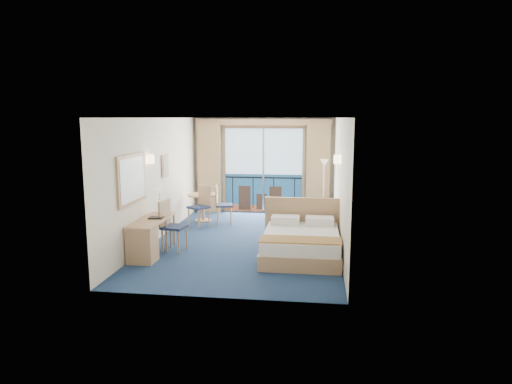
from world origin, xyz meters
The scene contains 22 objects.
floor centered at (0.00, 0.00, 0.00)m, with size 6.50×6.50×0.00m, color navy.
room_walls centered at (0.00, 0.00, 1.78)m, with size 4.04×6.54×2.72m.
balcony_door centered at (-0.01, 3.22, 1.14)m, with size 2.36×0.03×2.52m.
curtain_left centered at (-1.55, 3.07, 1.28)m, with size 0.65×0.22×2.55m, color tan.
curtain_right centered at (1.55, 3.07, 1.28)m, with size 0.65×0.22×2.55m, color tan.
pelmet centered at (0.00, 3.10, 2.58)m, with size 3.80×0.25×0.18m, color tan.
mirror centered at (-1.97, -1.50, 1.55)m, with size 0.05×1.25×0.95m.
wall_print centered at (-1.97, 0.45, 1.60)m, with size 0.04×0.42×0.52m.
sconce_left centered at (-1.94, -0.60, 1.85)m, with size 0.18×0.18×0.18m, color #FFDDB2.
sconce_right centered at (1.94, -0.15, 1.85)m, with size 0.18×0.18×0.18m, color #FFDDB2.
bed centered at (1.24, -1.01, 0.29)m, with size 1.63×1.93×1.02m.
nightstand centered at (1.75, 0.31, 0.30)m, with size 0.46×0.44×0.60m, color tan.
phone centered at (1.74, 0.29, 0.64)m, with size 0.19×0.15×0.08m, color white.
armchair centered at (1.60, 1.93, 0.31)m, with size 0.67×0.69×0.62m, color #41474F.
floor_lamp centered at (1.71, 2.38, 1.23)m, with size 0.22×0.22×1.62m.
desk centered at (-1.73, -1.61, 0.39)m, with size 0.52×1.52×0.71m.
desk_chair centered at (-1.44, -0.92, 0.59)m, with size 0.53×0.52×1.04m.
folder centered at (-1.66, -1.11, 0.72)m, with size 0.28×0.21×0.03m, color black.
desk_lamp centered at (-1.74, -0.67, 1.09)m, with size 0.13×0.13×0.50m.
round_table centered at (-1.44, 1.83, 0.54)m, with size 0.80×0.80×0.72m.
table_chair_a centered at (-0.92, 1.64, 0.55)m, with size 0.50×0.49×0.98m.
table_chair_b centered at (-1.35, 1.28, 0.58)m, with size 0.61×0.61×1.02m.
Camera 1 is at (1.49, -9.69, 2.70)m, focal length 32.00 mm.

